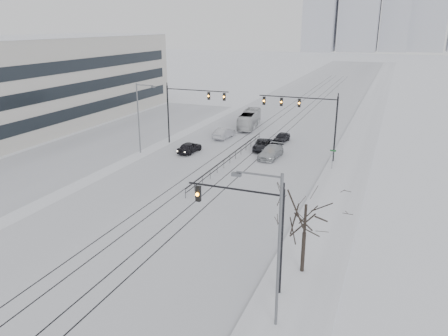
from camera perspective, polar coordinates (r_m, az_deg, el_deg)
ground at (r=29.28m, az=-21.54°, el=-16.25°), size 500.00×500.00×0.00m
road at (r=80.52m, az=8.44°, el=6.66°), size 22.00×260.00×0.02m
sidewalk_east at (r=78.64m, az=18.09°, el=5.73°), size 5.00×260.00×0.16m
curb at (r=78.81m, az=16.31°, el=5.91°), size 0.10×260.00×0.12m
parking_strip at (r=66.15m, az=-14.07°, el=3.78°), size 14.00×60.00×0.03m
tram_rails at (r=61.71m, az=4.08°, el=3.26°), size 5.30×180.00×0.01m
office_building at (r=76.68m, az=-25.70°, el=9.85°), size 20.20×62.20×14.11m
traffic_mast_near at (r=26.52m, az=4.18°, el=-7.27°), size 6.10×0.37×7.00m
traffic_mast_ne at (r=53.75m, az=10.94°, el=7.01°), size 9.60×0.37×8.00m
traffic_mast_nw at (r=59.98m, az=-4.84°, el=8.24°), size 9.10×0.37×8.00m
street_light_east at (r=23.19m, az=6.51°, el=-9.53°), size 2.73×0.25×9.00m
street_light_west at (r=56.69m, az=-10.90°, el=7.02°), size 2.73×0.25×9.00m
bare_tree at (r=28.70m, az=10.62°, el=-5.65°), size 4.40×4.40×6.10m
median_fence at (r=52.48m, az=0.78°, el=1.17°), size 0.06×24.00×1.00m
street_sign at (r=51.31m, az=14.01°, el=1.47°), size 0.70×0.06×2.40m
sedan_sb_inner at (r=56.95m, az=-4.53°, el=2.70°), size 2.04×4.37×1.45m
sedan_sb_outer at (r=64.10m, az=0.01°, el=4.57°), size 2.05×4.78×1.53m
sedan_nb_front at (r=58.29m, az=5.10°, el=3.01°), size 2.95×5.20×1.37m
sedan_nb_right at (r=54.88m, az=6.14°, el=2.08°), size 2.48×5.32×1.50m
sedan_nb_far at (r=62.51m, az=7.53°, el=3.96°), size 1.90×4.03×1.33m
box_truck at (r=71.02m, az=3.33°, el=6.36°), size 3.53×9.74×2.65m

